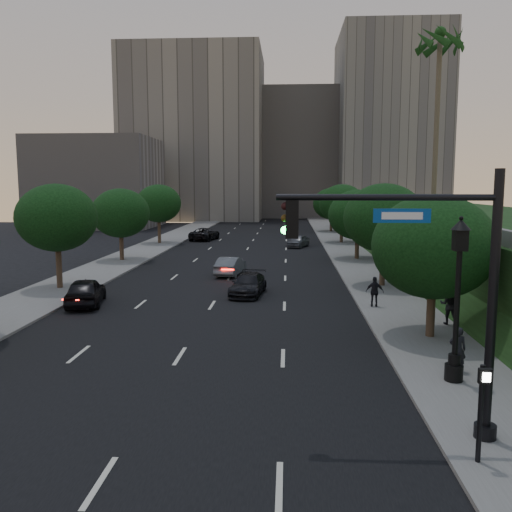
# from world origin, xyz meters

# --- Properties ---
(ground) EXTENTS (160.00, 160.00, 0.00)m
(ground) POSITION_xyz_m (0.00, 0.00, 0.00)
(ground) COLOR black
(ground) RESTS_ON ground
(road_surface) EXTENTS (16.00, 140.00, 0.02)m
(road_surface) POSITION_xyz_m (0.00, 30.00, 0.01)
(road_surface) COLOR black
(road_surface) RESTS_ON ground
(sidewalk_right) EXTENTS (4.50, 140.00, 0.15)m
(sidewalk_right) POSITION_xyz_m (10.25, 30.00, 0.07)
(sidewalk_right) COLOR slate
(sidewalk_right) RESTS_ON ground
(sidewalk_left) EXTENTS (4.50, 140.00, 0.15)m
(sidewalk_left) POSITION_xyz_m (-10.25, 30.00, 0.07)
(sidewalk_left) COLOR slate
(sidewalk_left) RESTS_ON ground
(parapet_wall) EXTENTS (0.35, 90.00, 0.70)m
(parapet_wall) POSITION_xyz_m (13.50, 28.00, 4.35)
(parapet_wall) COLOR slate
(parapet_wall) RESTS_ON embankment
(office_block_left) EXTENTS (26.00, 20.00, 32.00)m
(office_block_left) POSITION_xyz_m (-14.00, 92.00, 16.00)
(office_block_left) COLOR gray
(office_block_left) RESTS_ON ground
(office_block_mid) EXTENTS (22.00, 18.00, 26.00)m
(office_block_mid) POSITION_xyz_m (6.00, 102.00, 13.00)
(office_block_mid) COLOR gray
(office_block_mid) RESTS_ON ground
(office_block_right) EXTENTS (20.00, 22.00, 36.00)m
(office_block_right) POSITION_xyz_m (24.00, 96.00, 18.00)
(office_block_right) COLOR slate
(office_block_right) RESTS_ON ground
(office_block_filler) EXTENTS (18.00, 16.00, 14.00)m
(office_block_filler) POSITION_xyz_m (-26.00, 70.00, 7.00)
(office_block_filler) COLOR gray
(office_block_filler) RESTS_ON ground
(tree_right_a) EXTENTS (5.20, 5.20, 6.24)m
(tree_right_a) POSITION_xyz_m (10.30, 8.00, 4.02)
(tree_right_a) COLOR #38281C
(tree_right_a) RESTS_ON ground
(tree_right_b) EXTENTS (5.20, 5.20, 6.74)m
(tree_right_b) POSITION_xyz_m (10.30, 20.00, 4.52)
(tree_right_b) COLOR #38281C
(tree_right_b) RESTS_ON ground
(tree_right_c) EXTENTS (5.20, 5.20, 6.24)m
(tree_right_c) POSITION_xyz_m (10.30, 33.00, 4.02)
(tree_right_c) COLOR #38281C
(tree_right_c) RESTS_ON ground
(tree_right_d) EXTENTS (5.20, 5.20, 6.74)m
(tree_right_d) POSITION_xyz_m (10.30, 47.00, 4.52)
(tree_right_d) COLOR #38281C
(tree_right_d) RESTS_ON ground
(tree_right_e) EXTENTS (5.20, 5.20, 6.24)m
(tree_right_e) POSITION_xyz_m (10.30, 62.00, 4.02)
(tree_right_e) COLOR #38281C
(tree_right_e) RESTS_ON ground
(tree_left_b) EXTENTS (5.00, 5.00, 6.71)m
(tree_left_b) POSITION_xyz_m (-10.30, 18.00, 4.58)
(tree_left_b) COLOR #38281C
(tree_left_b) RESTS_ON ground
(tree_left_c) EXTENTS (5.00, 5.00, 6.34)m
(tree_left_c) POSITION_xyz_m (-10.30, 31.00, 4.21)
(tree_left_c) COLOR #38281C
(tree_left_c) RESTS_ON ground
(tree_left_d) EXTENTS (5.00, 5.00, 6.71)m
(tree_left_d) POSITION_xyz_m (-10.30, 45.00, 4.58)
(tree_left_d) COLOR #38281C
(tree_left_d) RESTS_ON ground
(palm_far) EXTENTS (3.20, 3.20, 15.50)m
(palm_far) POSITION_xyz_m (16.00, 30.00, 17.64)
(palm_far) COLOR #4C4233
(palm_far) RESTS_ON embankment
(traffic_signal_mast) EXTENTS (5.68, 0.56, 7.00)m
(traffic_signal_mast) POSITION_xyz_m (8.16, -1.56, 3.67)
(traffic_signal_mast) COLOR black
(traffic_signal_mast) RESTS_ON ground
(street_lamp) EXTENTS (0.64, 0.64, 5.62)m
(street_lamp) POSITION_xyz_m (9.69, 2.58, 2.63)
(street_lamp) COLOR black
(street_lamp) RESTS_ON ground
(pedestrian_signal) EXTENTS (0.30, 0.33, 2.50)m
(pedestrian_signal) POSITION_xyz_m (8.64, -2.87, 1.57)
(pedestrian_signal) COLOR black
(pedestrian_signal) RESTS_ON ground
(sedan_near_left) EXTENTS (2.70, 4.78, 1.54)m
(sedan_near_left) POSITION_xyz_m (-7.00, 13.73, 0.77)
(sedan_near_left) COLOR black
(sedan_near_left) RESTS_ON ground
(sedan_mid_left) EXTENTS (2.09, 4.38, 1.39)m
(sedan_mid_left) POSITION_xyz_m (-0.02, 24.21, 0.69)
(sedan_mid_left) COLOR #5B5E63
(sedan_mid_left) RESTS_ON ground
(sedan_far_left) EXTENTS (3.43, 5.77, 1.50)m
(sedan_far_left) POSITION_xyz_m (-5.87, 49.68, 0.75)
(sedan_far_left) COLOR black
(sedan_far_left) RESTS_ON ground
(sedan_near_right) EXTENTS (2.28, 4.60, 1.29)m
(sedan_near_right) POSITION_xyz_m (1.79, 17.04, 0.64)
(sedan_near_right) COLOR black
(sedan_near_right) RESTS_ON ground
(sedan_far_right) EXTENTS (2.84, 4.26, 1.35)m
(sedan_far_right) POSITION_xyz_m (5.30, 42.74, 0.67)
(sedan_far_right) COLOR #575A5E
(sedan_far_right) RESTS_ON ground
(pedestrian_a) EXTENTS (0.60, 0.41, 1.59)m
(pedestrian_a) POSITION_xyz_m (10.07, 3.49, 0.94)
(pedestrian_a) COLOR black
(pedestrian_a) RESTS_ON sidewalk_right
(pedestrian_b) EXTENTS (1.11, 1.00, 1.87)m
(pedestrian_b) POSITION_xyz_m (11.72, 10.10, 1.09)
(pedestrian_b) COLOR black
(pedestrian_b) RESTS_ON sidewalk_right
(pedestrian_c) EXTENTS (0.99, 0.53, 1.61)m
(pedestrian_c) POSITION_xyz_m (8.82, 13.63, 0.96)
(pedestrian_c) COLOR black
(pedestrian_c) RESTS_ON sidewalk_right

